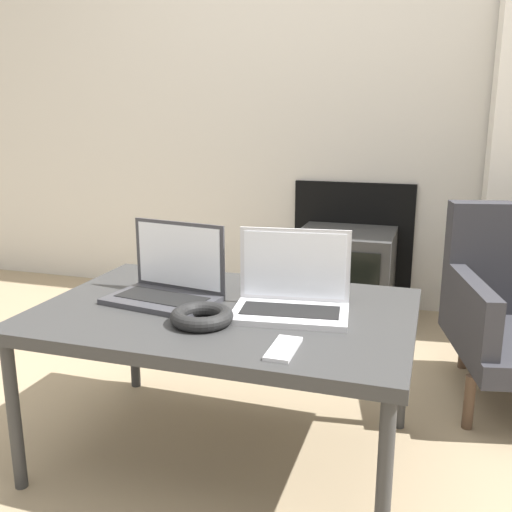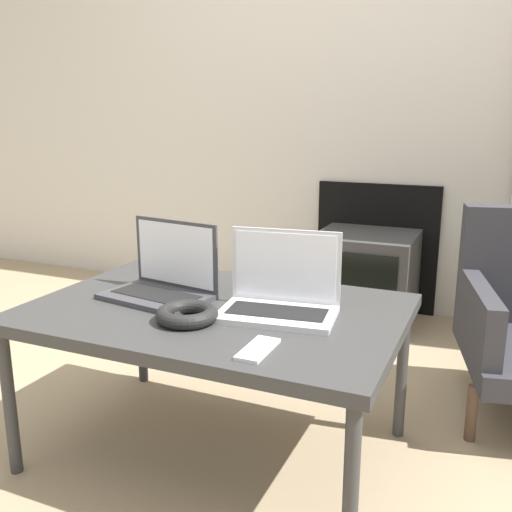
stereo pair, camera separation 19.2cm
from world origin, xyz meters
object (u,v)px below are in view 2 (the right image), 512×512
laptop_left (164,279)px  headphones (187,314)px  tv (365,278)px  laptop_right (280,294)px  phone (258,349)px

laptop_left → headphones: bearing=-34.2°
headphones → tv: 1.51m
laptop_left → laptop_right: (0.39, 0.00, 0.00)m
phone → tv: 1.61m
laptop_right → tv: (-0.05, 1.31, -0.30)m
laptop_right → phone: 0.28m
phone → tv: phone is taller
phone → laptop_right: bearing=100.2°
headphones → tv: bearing=83.8°
laptop_right → laptop_left: bearing=172.6°
headphones → tv: size_ratio=0.36×
laptop_right → phone: laptop_right is taller
tv → laptop_right: bearing=-88.0°
phone → headphones: bearing=157.2°
laptop_left → tv: laptop_left is taller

